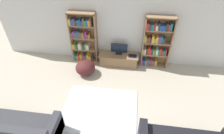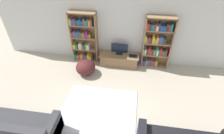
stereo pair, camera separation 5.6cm
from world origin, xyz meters
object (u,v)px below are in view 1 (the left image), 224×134
at_px(bookshelf_right, 156,43).
at_px(laptop, 133,56).
at_px(beanbag_ottoman, 85,68).
at_px(bookshelf_left, 83,38).
at_px(tv_stand, 119,59).
at_px(couch_left_sectional, 16,130).
at_px(television, 119,49).

bearing_deg(bookshelf_right, laptop, -165.61).
xyz_separation_m(laptop, beanbag_ottoman, (-1.61, -0.66, -0.19)).
height_order(bookshelf_left, beanbag_ottoman, bookshelf_left).
height_order(tv_stand, laptop, laptop).
bearing_deg(bookshelf_left, tv_stand, -6.29).
xyz_separation_m(tv_stand, beanbag_ottoman, (-1.10, -0.70, 0.04)).
distance_m(bookshelf_right, tv_stand, 1.47).
bearing_deg(beanbag_ottoman, laptop, 22.14).
relative_size(bookshelf_right, tv_stand, 1.32).
distance_m(bookshelf_left, laptop, 1.93).
bearing_deg(bookshelf_right, bookshelf_left, 179.97).
bearing_deg(couch_left_sectional, bookshelf_right, 45.76).
bearing_deg(beanbag_ottoman, bookshelf_left, 106.09).
height_order(television, beanbag_ottoman, television).
height_order(tv_stand, television, television).
bearing_deg(laptop, tv_stand, 174.63).
relative_size(bookshelf_left, couch_left_sectional, 0.96).
relative_size(bookshelf_right, beanbag_ottoman, 2.81).
xyz_separation_m(television, laptop, (0.51, -0.12, -0.21)).
xyz_separation_m(bookshelf_left, laptop, (1.86, -0.20, -0.49)).
xyz_separation_m(television, beanbag_ottoman, (-1.10, -0.78, -0.39)).
bearing_deg(bookshelf_left, beanbag_ottoman, -73.91).
xyz_separation_m(bookshelf_right, couch_left_sectional, (-3.38, -3.47, -0.64)).
bearing_deg(laptop, television, 167.00).
bearing_deg(television, bookshelf_right, 3.45).
height_order(bookshelf_right, beanbag_ottoman, bookshelf_right).
height_order(television, laptop, television).
relative_size(bookshelf_left, tv_stand, 1.32).
bearing_deg(couch_left_sectional, television, 58.20).
height_order(bookshelf_left, television, bookshelf_left).
bearing_deg(television, bookshelf_left, 176.68).
distance_m(tv_stand, beanbag_ottoman, 1.31).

